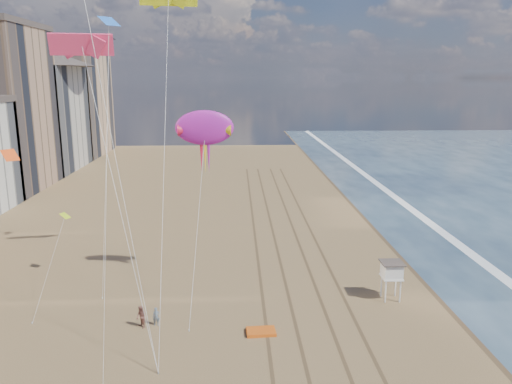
% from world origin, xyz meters
% --- Properties ---
extents(wet_sand, '(260.00, 260.00, 0.00)m').
position_xyz_m(wet_sand, '(19.00, 40.00, 0.00)').
color(wet_sand, '#42301E').
rests_on(wet_sand, ground).
extents(foam, '(260.00, 260.00, 0.00)m').
position_xyz_m(foam, '(23.20, 40.00, 0.00)').
color(foam, white).
rests_on(foam, ground).
extents(tracks, '(7.68, 120.00, 0.01)m').
position_xyz_m(tracks, '(2.55, 30.00, 0.01)').
color(tracks, brown).
rests_on(tracks, ground).
extents(lifeguard_stand, '(1.97, 1.97, 3.55)m').
position_xyz_m(lifeguard_stand, '(10.32, 23.48, 2.74)').
color(lifeguard_stand, silver).
rests_on(lifeguard_stand, ground).
extents(grounded_kite, '(2.37, 1.59, 0.26)m').
position_xyz_m(grounded_kite, '(-1.67, 17.79, 0.13)').
color(grounded_kite, '#D95712').
rests_on(grounded_kite, ground).
extents(show_kite, '(4.88, 5.16, 18.00)m').
position_xyz_m(show_kite, '(-6.33, 27.51, 15.11)').
color(show_kite, '#A3199A').
rests_on(show_kite, ground).
extents(kite_flyer_a, '(0.59, 0.42, 1.52)m').
position_xyz_m(kite_flyer_a, '(-10.06, 19.41, 0.76)').
color(kite_flyer_a, slate).
rests_on(kite_flyer_a, ground).
extents(kite_flyer_b, '(1.10, 1.13, 1.83)m').
position_xyz_m(kite_flyer_b, '(-11.19, 19.08, 0.92)').
color(kite_flyer_b, brown).
rests_on(kite_flyer_b, ground).
extents(small_kites, '(13.28, 16.14, 17.55)m').
position_xyz_m(small_kites, '(-18.14, 25.82, 17.12)').
color(small_kites, blue).
rests_on(small_kites, ground).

